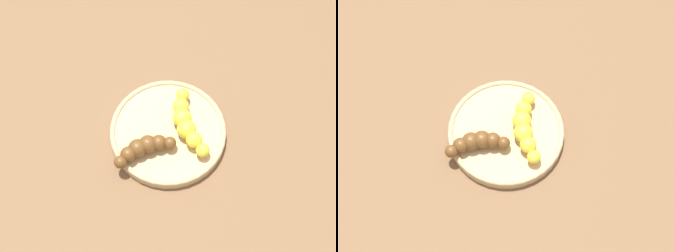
# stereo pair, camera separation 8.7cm
# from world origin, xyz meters

# --- Properties ---
(ground_plane) EXTENTS (2.40, 2.40, 0.00)m
(ground_plane) POSITION_xyz_m (0.00, 0.00, 0.00)
(ground_plane) COLOR brown
(fruit_bowl) EXTENTS (0.22, 0.22, 0.02)m
(fruit_bowl) POSITION_xyz_m (0.00, 0.00, 0.01)
(fruit_bowl) COLOR tan
(fruit_bowl) RESTS_ON ground_plane
(banana_yellow) EXTENTS (0.13, 0.09, 0.04)m
(banana_yellow) POSITION_xyz_m (0.02, 0.03, 0.04)
(banana_yellow) COLOR yellow
(banana_yellow) RESTS_ON fruit_bowl
(banana_overripe) EXTENTS (0.07, 0.11, 0.03)m
(banana_overripe) POSITION_xyz_m (-0.01, -0.06, 0.04)
(banana_overripe) COLOR #593819
(banana_overripe) RESTS_ON fruit_bowl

